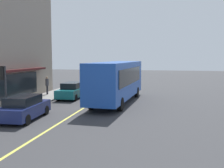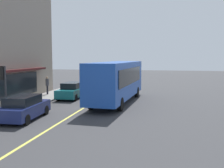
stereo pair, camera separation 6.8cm
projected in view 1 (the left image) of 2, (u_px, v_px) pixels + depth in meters
ground at (84, 108)px, 20.78m from camera, size 120.00×120.00×0.00m
sidewalk at (24, 105)px, 21.77m from camera, size 80.00×2.77×0.15m
lane_centre_stripe at (84, 108)px, 20.78m from camera, size 36.00×0.16×0.01m
bus at (117, 80)px, 23.13m from camera, size 11.26×3.15×3.50m
traffic_light at (3, 79)px, 17.44m from camera, size 0.30×0.52×3.20m
car_teal at (72, 91)px, 25.47m from camera, size 4.31×1.87×1.52m
car_navy at (24, 108)px, 16.89m from camera, size 4.39×2.04×1.52m
car_black at (91, 84)px, 32.08m from camera, size 4.37×2.00×1.52m
pedestrian_at_corner at (47, 84)px, 27.23m from camera, size 0.34×0.34×1.80m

